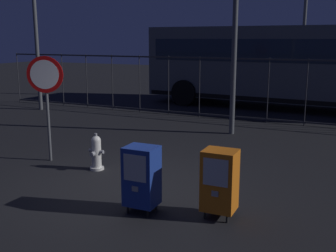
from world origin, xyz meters
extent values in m
plane|color=black|center=(0.00, 0.00, 0.00)|extent=(60.00, 60.00, 0.00)
cylinder|color=silver|center=(-1.01, 0.63, 0.03)|extent=(0.28, 0.28, 0.05)
cylinder|color=silver|center=(-1.01, 0.63, 0.33)|extent=(0.19, 0.19, 0.55)
sphere|color=silver|center=(-1.01, 0.63, 0.60)|extent=(0.19, 0.19, 0.19)
cylinder|color=gray|center=(-1.01, 0.63, 0.72)|extent=(0.06, 0.06, 0.05)
cylinder|color=gray|center=(-1.01, 0.50, 0.35)|extent=(0.09, 0.08, 0.09)
cylinder|color=gray|center=(-1.14, 0.63, 0.38)|extent=(0.07, 0.07, 0.07)
cylinder|color=gray|center=(-0.88, 0.63, 0.38)|extent=(0.07, 0.07, 0.07)
cylinder|color=black|center=(0.62, -0.94, 0.06)|extent=(0.04, 0.04, 0.12)
cylinder|color=black|center=(0.95, -0.94, 0.06)|extent=(0.04, 0.04, 0.12)
cylinder|color=black|center=(0.62, -0.66, 0.06)|extent=(0.04, 0.04, 0.12)
cylinder|color=black|center=(0.95, -0.66, 0.06)|extent=(0.04, 0.04, 0.12)
cube|color=navy|center=(0.78, -0.80, 0.57)|extent=(0.48, 0.40, 0.90)
cube|color=#B2B7BF|center=(0.78, -1.00, 0.75)|extent=(0.36, 0.01, 0.40)
cube|color=gray|center=(0.78, -1.01, 0.43)|extent=(0.10, 0.02, 0.08)
cylinder|color=black|center=(1.74, -0.64, 0.06)|extent=(0.04, 0.04, 0.12)
cylinder|color=black|center=(2.07, -0.64, 0.06)|extent=(0.04, 0.04, 0.12)
cylinder|color=black|center=(1.74, -0.36, 0.06)|extent=(0.04, 0.04, 0.12)
cylinder|color=black|center=(2.07, -0.36, 0.06)|extent=(0.04, 0.04, 0.12)
cube|color=orange|center=(1.91, -0.50, 0.57)|extent=(0.48, 0.40, 0.90)
cube|color=#B2B7BF|center=(1.91, -0.71, 0.75)|extent=(0.36, 0.01, 0.40)
cube|color=gray|center=(1.91, -0.71, 0.43)|extent=(0.10, 0.02, 0.08)
cylinder|color=#4C4F54|center=(-2.28, 0.74, 1.10)|extent=(0.06, 0.06, 2.20)
cylinder|color=red|center=(-2.28, 0.72, 1.85)|extent=(0.71, 0.31, 0.76)
cylinder|color=white|center=(-2.28, 0.71, 1.85)|extent=(0.56, 0.23, 0.60)
cube|color=#2D2D33|center=(0.00, 6.80, 1.95)|extent=(18.00, 0.04, 0.05)
cube|color=#2D2D33|center=(0.00, 6.80, 0.10)|extent=(18.00, 0.04, 0.05)
cylinder|color=#2D2D33|center=(-9.00, 6.80, 1.00)|extent=(0.03, 0.03, 2.00)
cylinder|color=#2D2D33|center=(-7.88, 6.80, 1.00)|extent=(0.03, 0.03, 2.00)
cylinder|color=#2D2D33|center=(-6.75, 6.80, 1.00)|extent=(0.03, 0.03, 2.00)
cylinder|color=#2D2D33|center=(-5.62, 6.80, 1.00)|extent=(0.03, 0.03, 2.00)
cylinder|color=#2D2D33|center=(-4.50, 6.80, 1.00)|extent=(0.03, 0.03, 2.00)
cylinder|color=#2D2D33|center=(-3.38, 6.80, 1.00)|extent=(0.03, 0.03, 2.00)
cylinder|color=#2D2D33|center=(-2.25, 6.80, 1.00)|extent=(0.03, 0.03, 2.00)
cylinder|color=#2D2D33|center=(-1.12, 6.80, 1.00)|extent=(0.03, 0.03, 2.00)
cylinder|color=#2D2D33|center=(0.00, 6.80, 1.00)|extent=(0.03, 0.03, 2.00)
cylinder|color=#2D2D33|center=(1.12, 6.80, 1.00)|extent=(0.03, 0.03, 2.00)
cylinder|color=#2D2D33|center=(2.25, 6.80, 1.00)|extent=(0.03, 0.03, 2.00)
cube|color=#4C5156|center=(1.26, 9.80, 1.67)|extent=(10.63, 3.11, 2.65)
cube|color=#1E2838|center=(1.26, 9.80, 2.15)|extent=(10.00, 3.09, 0.80)
cube|color=black|center=(1.26, 9.80, 0.45)|extent=(10.42, 3.10, 0.16)
cylinder|color=black|center=(-2.48, 8.76, 0.50)|extent=(1.01, 0.34, 1.00)
cylinder|color=black|center=(-2.33, 11.26, 0.50)|extent=(1.01, 0.34, 1.00)
cylinder|color=#4C4F54|center=(1.44, 12.05, 3.85)|extent=(0.14, 0.14, 7.69)
camera|label=1|loc=(3.59, -5.97, 2.59)|focal=44.08mm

